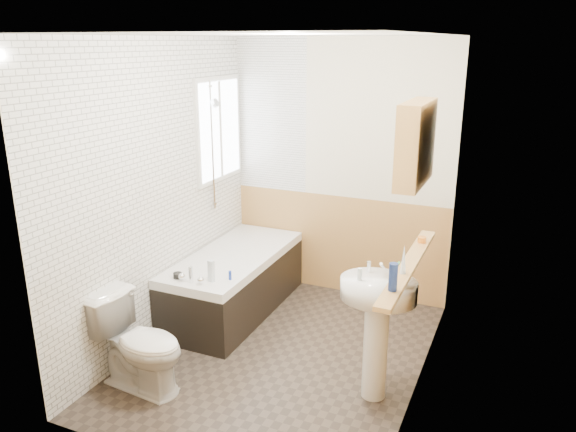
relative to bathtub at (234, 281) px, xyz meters
The scene contains 26 objects.
floor 0.97m from the bathtub, 37.52° to the right, with size 2.80×2.80×0.00m, color #302822.
ceiling 2.39m from the bathtub, 37.52° to the right, with size 2.80×2.80×0.00m, color white.
wall_back 1.47m from the bathtub, 49.32° to the left, with size 2.20×0.02×2.50m, color beige.
wall_front 2.31m from the bathtub, 69.67° to the right, with size 2.20×0.02×2.50m, color beige.
wall_left 1.17m from the bathtub, 124.13° to the right, with size 0.02×2.80×2.50m, color beige.
wall_right 2.15m from the bathtub, 16.95° to the right, with size 0.02×2.80×2.50m, color beige.
wainscot_right 1.91m from the bathtub, 17.14° to the right, with size 0.01×2.80×1.00m, color tan.
wainscot_front 2.09m from the bathtub, 69.46° to the right, with size 2.20×0.01×1.00m, color tan.
wainscot_back 1.12m from the bathtub, 48.58° to the left, with size 2.20×0.01×1.00m, color tan.
tile_cladding_left 1.16m from the bathtub, 122.56° to the right, with size 0.01×2.80×2.50m, color white.
tile_return_back 1.67m from the bathtub, 89.65° to the left, with size 0.75×0.01×1.50m, color white.
window 1.45m from the bathtub, 130.52° to the left, with size 0.03×0.79×0.99m.
bathtub is the anchor object (origin of this frame).
shower_riser 1.37m from the bathtub, 144.36° to the left, with size 0.10×0.08×1.20m.
toilet 1.37m from the bathtub, 91.26° to the right, with size 0.40×0.72×0.71m, color white.
sink 1.79m from the bathtub, 26.65° to the right, with size 0.53×0.43×1.02m.
pine_shelf 2.10m from the bathtub, 24.94° to the right, with size 0.10×1.40×0.03m, color tan.
medicine_cabinet 2.44m from the bathtub, 22.89° to the right, with size 0.15×0.58×0.52m.
foam_can 2.35m from the bathtub, 35.84° to the right, with size 0.05×0.05×0.17m, color navy.
green_bottle 2.22m from the bathtub, 29.62° to the right, with size 0.04×0.04×0.19m, color silver.
black_jar 1.98m from the bathtub, 12.53° to the right, with size 0.06×0.06×0.04m, color orange.
soap_bottle 2.01m from the bathtub, 26.12° to the right, with size 0.08×0.17×0.08m, color #388447.
clear_bottle 1.80m from the bathtub, 30.19° to the right, with size 0.03×0.03×0.09m, color silver.
blue_gel 0.73m from the bathtub, 77.49° to the right, with size 0.05×0.03×0.18m, color silver.
cream_jar 0.75m from the bathtub, 103.23° to the right, with size 0.07×0.07×0.05m, color black.
orange_bottle 0.67m from the bathtub, 63.80° to the right, with size 0.03×0.03×0.08m, color #19339E.
Camera 1 is at (1.68, -3.68, 2.46)m, focal length 35.00 mm.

